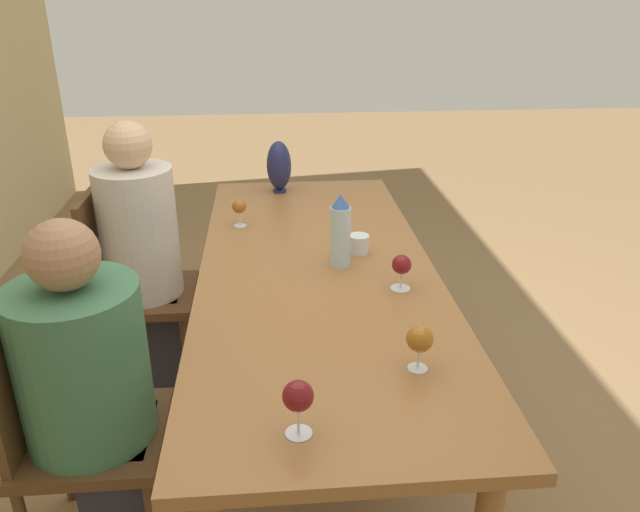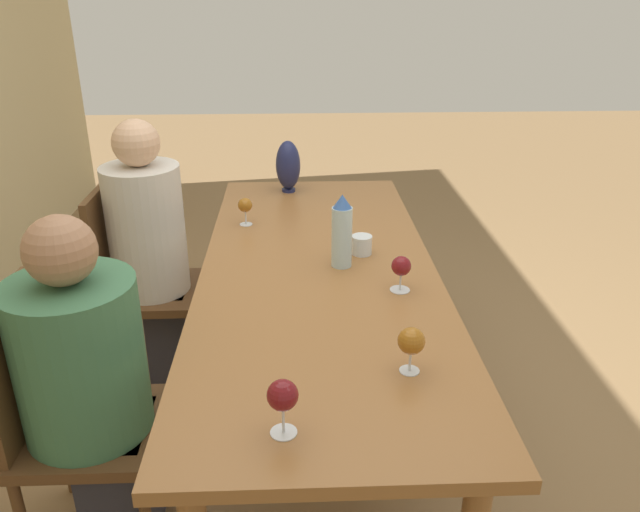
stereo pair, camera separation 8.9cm
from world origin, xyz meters
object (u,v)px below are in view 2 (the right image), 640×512
at_px(person_near, 90,383).
at_px(chair_far, 137,280).
at_px(chair_near, 67,415).
at_px(water_tumbler, 362,245).
at_px(wine_glass_1, 411,342).
at_px(wine_glass_0, 245,206).
at_px(person_far, 151,247).
at_px(water_bottle, 342,232).
at_px(wine_glass_3, 283,396).
at_px(wine_glass_2, 401,267).
at_px(vase, 288,166).

bearing_deg(person_near, chair_far, 5.25).
bearing_deg(chair_near, water_tumbler, -58.54).
height_order(water_tumbler, wine_glass_1, wine_glass_1).
bearing_deg(person_near, wine_glass_0, -24.32).
distance_m(wine_glass_1, person_far, 1.55).
relative_size(water_bottle, chair_near, 0.31).
distance_m(water_bottle, wine_glass_0, 0.60).
distance_m(wine_glass_3, person_near, 0.81).
distance_m(chair_near, chair_far, 0.98).
bearing_deg(person_near, chair_near, 90.00).
bearing_deg(wine_glass_2, water_bottle, 41.30).
relative_size(water_tumbler, chair_far, 0.09).
height_order(water_tumbler, wine_glass_0, wine_glass_0).
height_order(wine_glass_2, chair_far, chair_far).
height_order(chair_far, person_far, person_far).
distance_m(water_tumbler, chair_far, 1.12).
bearing_deg(vase, wine_glass_0, 158.28).
distance_m(wine_glass_2, person_near, 1.09).
distance_m(vase, wine_glass_2, 1.21).
bearing_deg(wine_glass_2, vase, 19.17).
height_order(wine_glass_2, chair_near, chair_near).
relative_size(water_tumbler, vase, 0.31).
height_order(wine_glass_0, chair_near, chair_near).
height_order(water_tumbler, wine_glass_3, wine_glass_3).
relative_size(wine_glass_0, chair_far, 0.13).
height_order(wine_glass_0, person_far, person_far).
bearing_deg(wine_glass_0, person_far, 86.71).
bearing_deg(chair_far, person_near, -174.75).
relative_size(wine_glass_1, person_far, 0.11).
distance_m(vase, wine_glass_1, 1.67).
height_order(wine_glass_0, wine_glass_2, wine_glass_2).
relative_size(wine_glass_3, chair_far, 0.16).
bearing_deg(person_near, water_tumbler, -56.09).
bearing_deg(wine_glass_3, chair_near, 57.47).
height_order(wine_glass_3, person_far, person_far).
distance_m(wine_glass_0, wine_glass_2, 0.89).
height_order(vase, chair_near, vase).
relative_size(wine_glass_2, wine_glass_3, 0.87).
bearing_deg(chair_far, wine_glass_1, -138.40).
bearing_deg(chair_far, person_far, -90.00).
distance_m(water_tumbler, vase, 0.87).
relative_size(vase, wine_glass_0, 2.12).
bearing_deg(person_far, vase, -54.39).
relative_size(vase, wine_glass_3, 1.78).
bearing_deg(wine_glass_1, person_near, 77.96).
relative_size(vase, wine_glass_2, 2.05).
bearing_deg(water_bottle, wine_glass_1, -169.02).
height_order(wine_glass_3, person_near, person_near).
distance_m(wine_glass_0, chair_far, 0.64).
bearing_deg(wine_glass_2, person_far, 55.83).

